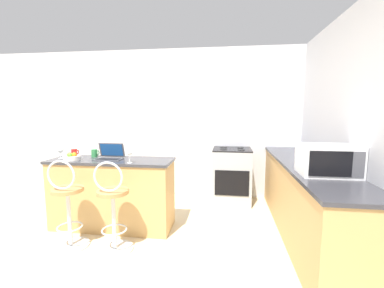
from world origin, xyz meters
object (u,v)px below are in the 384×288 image
(mug_green, at_px, (95,153))
(mug_red, at_px, (75,152))
(bar_stool_near, at_px, (68,206))
(bar_stool_far, at_px, (113,209))
(fruit_bowl, at_px, (72,157))
(laptop, at_px, (110,155))
(wine_glass_tall, at_px, (60,150))
(microwave, at_px, (328,160))
(stove_range, at_px, (232,176))
(mug_blue, at_px, (313,154))
(wine_glass_short, at_px, (129,153))

(mug_green, xyz_separation_m, mug_red, (-0.33, 0.06, -0.01))
(bar_stool_near, bearing_deg, bar_stool_far, 0.00)
(bar_stool_near, height_order, fruit_bowl, fruit_bowl)
(mug_green, bearing_deg, mug_red, 170.03)
(laptop, xyz_separation_m, wine_glass_tall, (-0.65, -0.06, 0.06))
(bar_stool_far, bearing_deg, wine_glass_tall, 151.20)
(bar_stool_near, height_order, bar_stool_far, same)
(mug_green, distance_m, fruit_bowl, 0.30)
(mug_green, bearing_deg, microwave, -12.36)
(microwave, relative_size, mug_red, 5.41)
(laptop, bearing_deg, fruit_bowl, -163.02)
(laptop, bearing_deg, microwave, -11.03)
(laptop, distance_m, microwave, 2.52)
(fruit_bowl, bearing_deg, stove_range, 32.00)
(mug_green, distance_m, mug_blue, 2.95)
(bar_stool_far, bearing_deg, mug_blue, 24.39)
(bar_stool_far, distance_m, fruit_bowl, 0.97)
(mug_red, distance_m, fruit_bowl, 0.35)
(mug_blue, bearing_deg, bar_stool_near, -159.66)
(bar_stool_near, distance_m, stove_range, 2.50)
(bar_stool_far, xyz_separation_m, laptop, (-0.28, 0.57, 0.48))
(mug_blue, bearing_deg, mug_red, -174.34)
(microwave, height_order, mug_red, microwave)
(wine_glass_short, distance_m, mug_green, 0.70)
(mug_red, bearing_deg, mug_green, -9.97)
(mug_blue, bearing_deg, fruit_bowl, -168.38)
(stove_range, bearing_deg, bar_stool_near, -137.03)
(mug_red, relative_size, wine_glass_tall, 0.63)
(stove_range, relative_size, wine_glass_short, 5.52)
(microwave, xyz_separation_m, mug_green, (-2.75, 0.60, -0.09))
(bar_stool_far, distance_m, stove_range, 2.14)
(stove_range, height_order, mug_green, mug_green)
(mug_green, relative_size, fruit_bowl, 0.50)
(bar_stool_far, relative_size, laptop, 3.00)
(bar_stool_far, distance_m, mug_green, 1.01)
(bar_stool_far, distance_m, mug_blue, 2.64)
(microwave, bearing_deg, laptop, 168.97)
(microwave, relative_size, wine_glass_tall, 3.41)
(bar_stool_far, relative_size, wine_glass_tall, 6.62)
(stove_range, relative_size, wine_glass_tall, 5.99)
(bar_stool_near, xyz_separation_m, stove_range, (1.83, 1.70, -0.02))
(wine_glass_short, relative_size, mug_blue, 1.77)
(microwave, height_order, wine_glass_tall, microwave)
(laptop, distance_m, mug_red, 0.63)
(mug_red, bearing_deg, bar_stool_near, -64.30)
(bar_stool_near, bearing_deg, microwave, 1.89)
(wine_glass_short, relative_size, wine_glass_tall, 1.09)
(mug_green, bearing_deg, bar_stool_far, -51.08)
(mug_green, xyz_separation_m, wine_glass_tall, (-0.37, -0.18, 0.06))
(bar_stool_near, bearing_deg, stove_range, 42.97)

